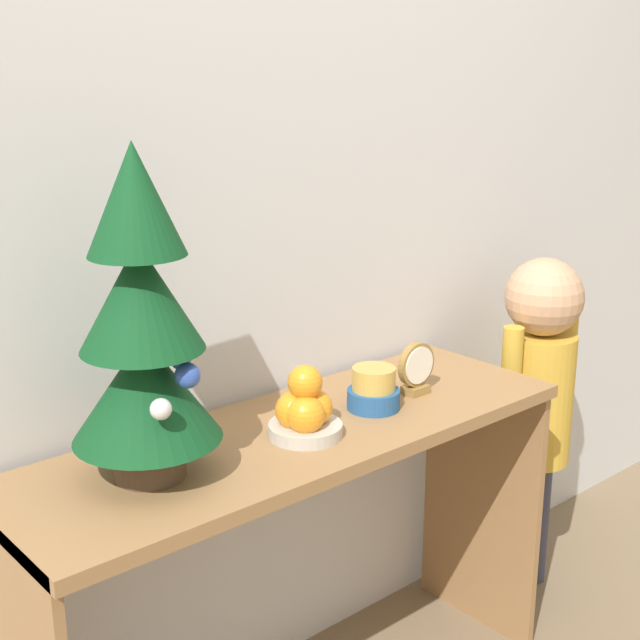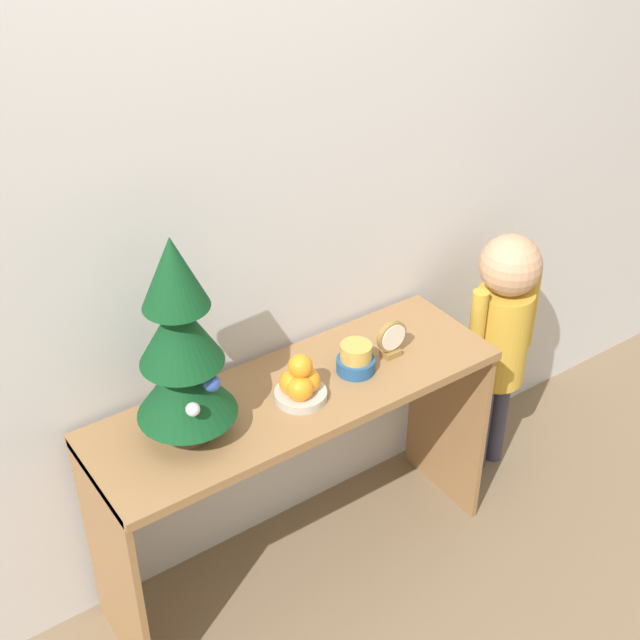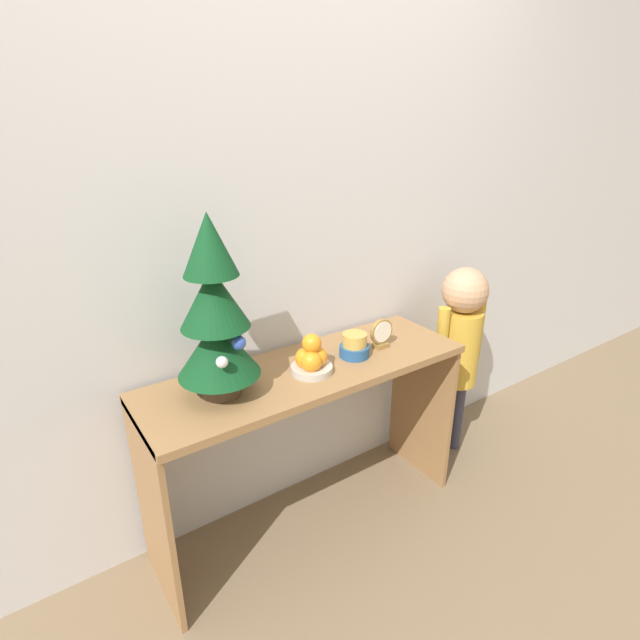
{
  "view_description": "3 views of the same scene",
  "coord_description": "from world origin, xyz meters",
  "px_view_note": "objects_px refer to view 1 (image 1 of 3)",
  "views": [
    {
      "loc": [
        -1.1,
        -1.13,
        1.48
      ],
      "look_at": [
        0.06,
        0.2,
        0.97
      ],
      "focal_mm": 50.0,
      "sensor_mm": 36.0,
      "label": 1
    },
    {
      "loc": [
        -1.12,
        -1.53,
        2.37
      ],
      "look_at": [
        0.07,
        0.19,
        0.97
      ],
      "focal_mm": 50.0,
      "sensor_mm": 36.0,
      "label": 2
    },
    {
      "loc": [
        -0.91,
        -1.19,
        1.62
      ],
      "look_at": [
        0.08,
        0.24,
        0.9
      ],
      "focal_mm": 28.0,
      "sensor_mm": 36.0,
      "label": 3
    }
  ],
  "objects_px": {
    "desk_clock": "(416,369)",
    "child_figure": "(538,381)",
    "mini_tree": "(142,328)",
    "singing_bowl": "(374,390)",
    "fruit_bowl": "(305,412)"
  },
  "relations": [
    {
      "from": "fruit_bowl",
      "to": "desk_clock",
      "type": "relative_size",
      "value": 1.24
    },
    {
      "from": "mini_tree",
      "to": "desk_clock",
      "type": "distance_m",
      "value": 0.72
    },
    {
      "from": "fruit_bowl",
      "to": "desk_clock",
      "type": "distance_m",
      "value": 0.35
    },
    {
      "from": "fruit_bowl",
      "to": "child_figure",
      "type": "height_order",
      "value": "child_figure"
    },
    {
      "from": "mini_tree",
      "to": "child_figure",
      "type": "xyz_separation_m",
      "value": [
        1.21,
        -0.0,
        -0.39
      ]
    },
    {
      "from": "desk_clock",
      "to": "child_figure",
      "type": "relative_size",
      "value": 0.13
    },
    {
      "from": "desk_clock",
      "to": "mini_tree",
      "type": "bearing_deg",
      "value": 177.57
    },
    {
      "from": "desk_clock",
      "to": "singing_bowl",
      "type": "bearing_deg",
      "value": -179.77
    },
    {
      "from": "mini_tree",
      "to": "desk_clock",
      "type": "height_order",
      "value": "mini_tree"
    },
    {
      "from": "mini_tree",
      "to": "singing_bowl",
      "type": "relative_size",
      "value": 5.23
    },
    {
      "from": "mini_tree",
      "to": "child_figure",
      "type": "bearing_deg",
      "value": -0.1
    },
    {
      "from": "fruit_bowl",
      "to": "child_figure",
      "type": "relative_size",
      "value": 0.16
    },
    {
      "from": "fruit_bowl",
      "to": "desk_clock",
      "type": "height_order",
      "value": "fruit_bowl"
    },
    {
      "from": "fruit_bowl",
      "to": "desk_clock",
      "type": "xyz_separation_m",
      "value": [
        0.35,
        0.02,
        0.01
      ]
    },
    {
      "from": "singing_bowl",
      "to": "child_figure",
      "type": "xyz_separation_m",
      "value": [
        0.66,
        0.03,
        -0.15
      ]
    }
  ]
}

